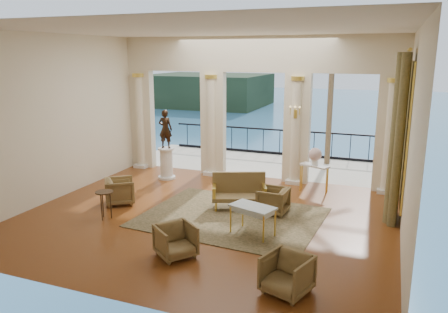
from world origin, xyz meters
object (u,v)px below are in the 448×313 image
at_px(armchair_c, 273,199).
at_px(statue, 165,129).
at_px(armchair_d, 120,190).
at_px(console_table, 314,169).
at_px(armchair_a, 176,239).
at_px(settee, 239,191).
at_px(side_table, 104,195).
at_px(pedestal, 166,164).
at_px(armchair_b, 287,272).
at_px(game_table, 253,209).

xyz_separation_m(armchair_c, statue, (-4.04, 1.83, 1.27)).
bearing_deg(statue, armchair_d, 85.29).
bearing_deg(armchair_d, console_table, -94.60).
distance_m(armchair_d, statue, 2.89).
distance_m(armchair_a, settee, 3.15).
xyz_separation_m(armchair_d, settee, (3.11, 0.85, 0.08)).
relative_size(armchair_d, console_table, 0.84).
distance_m(armchair_d, settee, 3.23).
relative_size(console_table, side_table, 1.30).
bearing_deg(settee, pedestal, 129.02).
height_order(armchair_c, settee, settee).
bearing_deg(console_table, armchair_d, -125.12).
height_order(settee, statue, statue).
distance_m(armchair_b, console_table, 5.83).
relative_size(armchair_b, console_table, 0.82).
distance_m(armchair_b, game_table, 2.49).
height_order(armchair_a, statue, statue).
distance_m(settee, statue, 3.75).
relative_size(armchair_d, settee, 0.50).
bearing_deg(pedestal, armchair_d, -90.21).
height_order(statue, side_table, statue).
height_order(console_table, side_table, console_table).
distance_m(armchair_c, settee, 0.95).
distance_m(armchair_a, armchair_d, 3.68).
bearing_deg(game_table, armchair_d, -171.82).
distance_m(game_table, side_table, 3.69).
bearing_deg(armchair_a, statue, 67.82).
bearing_deg(pedestal, armchair_a, -59.70).
distance_m(game_table, statue, 5.28).
bearing_deg(side_table, armchair_a, -25.21).
xyz_separation_m(statue, side_table, (0.30, -3.69, -1.03)).
xyz_separation_m(armchair_d, side_table, (0.31, -1.09, 0.22)).
distance_m(armchair_a, pedestal, 5.68).
bearing_deg(armchair_a, side_table, 102.30).
relative_size(armchair_c, pedestal, 0.72).
bearing_deg(pedestal, side_table, -85.34).
distance_m(armchair_a, armchair_c, 3.29).
height_order(pedestal, console_table, pedestal).
distance_m(armchair_a, side_table, 2.84).
distance_m(armchair_a, armchair_b, 2.44).
bearing_deg(armchair_b, statue, 152.15).
distance_m(pedestal, statue, 1.14).
xyz_separation_m(armchair_b, statue, (-5.25, 5.45, 1.26)).
height_order(game_table, pedestal, pedestal).
bearing_deg(settee, statue, 129.02).
relative_size(armchair_a, statue, 0.59).
bearing_deg(side_table, game_table, 5.78).
relative_size(armchair_d, statue, 0.62).
xyz_separation_m(settee, game_table, (0.87, -1.57, 0.15)).
bearing_deg(game_table, pedestal, 158.43).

